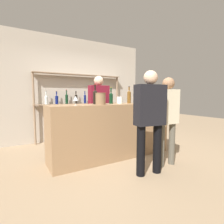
{
  "coord_description": "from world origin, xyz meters",
  "views": [
    {
      "loc": [
        -1.75,
        -2.94,
        1.23
      ],
      "look_at": [
        0.0,
        0.0,
        0.9
      ],
      "focal_mm": 28.0,
      "sensor_mm": 36.0,
      "label": 1
    }
  ],
  "objects_px": {
    "counter_bottle_2": "(111,98)",
    "counter_bottle_4": "(146,97)",
    "counter_bottle_0": "(139,98)",
    "wine_glass": "(76,99)",
    "counter_bottle_3": "(129,97)",
    "customer_center": "(150,115)",
    "cork_jar": "(120,100)",
    "counter_bottle_5": "(145,96)",
    "counter_bottle_1": "(95,96)",
    "customer_right": "(168,114)",
    "ice_bucket": "(101,99)",
    "server_behind_counter": "(99,106)"
  },
  "relations": [
    {
      "from": "ice_bucket",
      "to": "counter_bottle_1",
      "type": "bearing_deg",
      "value": 95.82
    },
    {
      "from": "counter_bottle_4",
      "to": "counter_bottle_0",
      "type": "bearing_deg",
      "value": -173.69
    },
    {
      "from": "wine_glass",
      "to": "ice_bucket",
      "type": "bearing_deg",
      "value": 10.31
    },
    {
      "from": "wine_glass",
      "to": "customer_right",
      "type": "bearing_deg",
      "value": -24.93
    },
    {
      "from": "counter_bottle_0",
      "to": "counter_bottle_3",
      "type": "distance_m",
      "value": 0.32
    },
    {
      "from": "ice_bucket",
      "to": "customer_center",
      "type": "relative_size",
      "value": 0.13
    },
    {
      "from": "counter_bottle_1",
      "to": "counter_bottle_4",
      "type": "bearing_deg",
      "value": 1.67
    },
    {
      "from": "counter_bottle_1",
      "to": "cork_jar",
      "type": "distance_m",
      "value": 0.6
    },
    {
      "from": "counter_bottle_0",
      "to": "ice_bucket",
      "type": "bearing_deg",
      "value": -169.31
    },
    {
      "from": "counter_bottle_2",
      "to": "counter_bottle_4",
      "type": "relative_size",
      "value": 0.91
    },
    {
      "from": "counter_bottle_3",
      "to": "cork_jar",
      "type": "relative_size",
      "value": 2.52
    },
    {
      "from": "counter_bottle_1",
      "to": "counter_bottle_5",
      "type": "bearing_deg",
      "value": -12.69
    },
    {
      "from": "counter_bottle_0",
      "to": "wine_glass",
      "type": "bearing_deg",
      "value": -169.43
    },
    {
      "from": "counter_bottle_5",
      "to": "wine_glass",
      "type": "bearing_deg",
      "value": -178.41
    },
    {
      "from": "counter_bottle_4",
      "to": "customer_right",
      "type": "bearing_deg",
      "value": -111.1
    },
    {
      "from": "counter_bottle_0",
      "to": "counter_bottle_4",
      "type": "xyz_separation_m",
      "value": [
        0.25,
        0.03,
        0.02
      ]
    },
    {
      "from": "cork_jar",
      "to": "customer_right",
      "type": "xyz_separation_m",
      "value": [
        0.34,
        -0.98,
        -0.23
      ]
    },
    {
      "from": "counter_bottle_1",
      "to": "counter_bottle_4",
      "type": "relative_size",
      "value": 1.04
    },
    {
      "from": "customer_right",
      "to": "wine_glass",
      "type": "bearing_deg",
      "value": 68.23
    },
    {
      "from": "counter_bottle_4",
      "to": "cork_jar",
      "type": "bearing_deg",
      "value": 178.94
    },
    {
      "from": "counter_bottle_3",
      "to": "counter_bottle_4",
      "type": "height_order",
      "value": "counter_bottle_4"
    },
    {
      "from": "ice_bucket",
      "to": "customer_right",
      "type": "xyz_separation_m",
      "value": [
        0.91,
        -0.75,
        -0.26
      ]
    },
    {
      "from": "counter_bottle_3",
      "to": "wine_glass",
      "type": "relative_size",
      "value": 2.21
    },
    {
      "from": "counter_bottle_2",
      "to": "customer_center",
      "type": "height_order",
      "value": "customer_center"
    },
    {
      "from": "ice_bucket",
      "to": "server_behind_counter",
      "type": "relative_size",
      "value": 0.13
    },
    {
      "from": "wine_glass",
      "to": "counter_bottle_2",
      "type": "bearing_deg",
      "value": 19.08
    },
    {
      "from": "counter_bottle_2",
      "to": "counter_bottle_3",
      "type": "distance_m",
      "value": 0.4
    },
    {
      "from": "cork_jar",
      "to": "server_behind_counter",
      "type": "height_order",
      "value": "server_behind_counter"
    },
    {
      "from": "counter_bottle_4",
      "to": "server_behind_counter",
      "type": "height_order",
      "value": "server_behind_counter"
    },
    {
      "from": "counter_bottle_4",
      "to": "wine_glass",
      "type": "distance_m",
      "value": 1.81
    },
    {
      "from": "wine_glass",
      "to": "counter_bottle_5",
      "type": "bearing_deg",
      "value": 1.59
    },
    {
      "from": "counter_bottle_0",
      "to": "counter_bottle_4",
      "type": "relative_size",
      "value": 0.86
    },
    {
      "from": "counter_bottle_2",
      "to": "cork_jar",
      "type": "distance_m",
      "value": 0.24
    },
    {
      "from": "customer_center",
      "to": "wine_glass",
      "type": "bearing_deg",
      "value": 59.14
    },
    {
      "from": "wine_glass",
      "to": "cork_jar",
      "type": "height_order",
      "value": "wine_glass"
    },
    {
      "from": "counter_bottle_0",
      "to": "ice_bucket",
      "type": "relative_size",
      "value": 1.46
    },
    {
      "from": "counter_bottle_0",
      "to": "server_behind_counter",
      "type": "bearing_deg",
      "value": 134.24
    },
    {
      "from": "counter_bottle_1",
      "to": "ice_bucket",
      "type": "relative_size",
      "value": 1.77
    },
    {
      "from": "wine_glass",
      "to": "counter_bottle_3",
      "type": "bearing_deg",
      "value": 9.87
    },
    {
      "from": "ice_bucket",
      "to": "customer_center",
      "type": "bearing_deg",
      "value": -64.06
    },
    {
      "from": "counter_bottle_2",
      "to": "counter_bottle_5",
      "type": "xyz_separation_m",
      "value": [
        0.68,
        -0.25,
        0.02
      ]
    },
    {
      "from": "counter_bottle_1",
      "to": "ice_bucket",
      "type": "distance_m",
      "value": 0.19
    },
    {
      "from": "counter_bottle_1",
      "to": "cork_jar",
      "type": "relative_size",
      "value": 2.7
    },
    {
      "from": "cork_jar",
      "to": "counter_bottle_2",
      "type": "bearing_deg",
      "value": -170.48
    },
    {
      "from": "wine_glass",
      "to": "counter_bottle_1",
      "type": "bearing_deg",
      "value": 30.01
    },
    {
      "from": "wine_glass",
      "to": "customer_center",
      "type": "bearing_deg",
      "value": -39.76
    },
    {
      "from": "counter_bottle_5",
      "to": "cork_jar",
      "type": "distance_m",
      "value": 0.54
    },
    {
      "from": "counter_bottle_1",
      "to": "customer_right",
      "type": "bearing_deg",
      "value": -44.99
    },
    {
      "from": "wine_glass",
      "to": "customer_center",
      "type": "height_order",
      "value": "customer_center"
    },
    {
      "from": "server_behind_counter",
      "to": "counter_bottle_2",
      "type": "bearing_deg",
      "value": -4.71
    }
  ]
}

